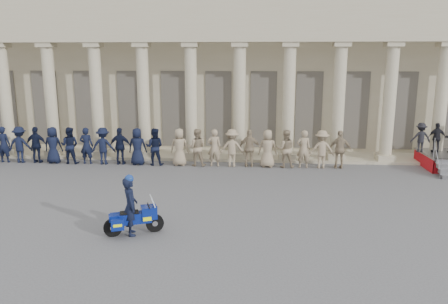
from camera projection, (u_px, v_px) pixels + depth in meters
ground at (195, 209)px, 16.24m from camera, size 90.00×90.00×0.00m
building at (225, 72)px, 29.64m from camera, size 40.00×12.50×9.00m
officer_rank at (130, 146)px, 22.78m from camera, size 22.52×0.74×1.95m
motorcycle at (134, 218)px, 13.88m from camera, size 1.82×1.09×1.22m
rider at (130, 205)px, 13.75m from camera, size 0.67×0.81×1.98m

